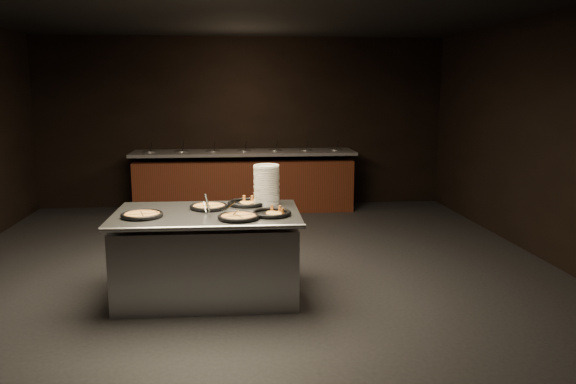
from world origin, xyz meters
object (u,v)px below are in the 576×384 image
serving_counter (208,256)px  pan_cheese_whole (209,207)px  plate_stack (267,185)px  pan_veggie_whole (142,215)px

serving_counter → pan_cheese_whole: bearing=86.0°
plate_stack → pan_veggie_whole: (-1.19, -0.48, -0.18)m
pan_cheese_whole → serving_counter: bearing=-94.9°
plate_stack → serving_counter: bearing=-151.3°
serving_counter → pan_cheese_whole: size_ratio=4.72×
plate_stack → pan_veggie_whole: bearing=-158.1°
serving_counter → plate_stack: 0.94m
pan_veggie_whole → pan_cheese_whole: same height
serving_counter → pan_cheese_whole: pan_cheese_whole is taller
plate_stack → pan_cheese_whole: (-0.58, -0.16, -0.18)m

